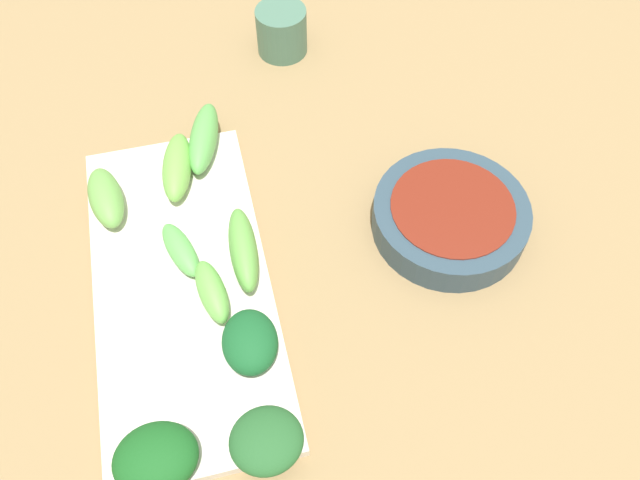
% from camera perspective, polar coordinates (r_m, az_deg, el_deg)
% --- Properties ---
extents(tabletop, '(2.10, 2.10, 0.02)m').
position_cam_1_polar(tabletop, '(0.60, 0.96, -2.19)').
color(tabletop, '#997A50').
rests_on(tabletop, ground).
extents(sauce_bowl, '(0.14, 0.14, 0.03)m').
position_cam_1_polar(sauce_bowl, '(0.61, 11.47, 2.09)').
color(sauce_bowl, '#304655').
rests_on(sauce_bowl, tabletop).
extents(serving_plate, '(0.15, 0.34, 0.01)m').
position_cam_1_polar(serving_plate, '(0.58, -12.05, -4.21)').
color(serving_plate, silver).
rests_on(serving_plate, tabletop).
extents(broccoli_stalk_0, '(0.05, 0.10, 0.03)m').
position_cam_1_polar(broccoli_stalk_0, '(0.66, -10.27, 8.89)').
color(broccoli_stalk_0, '#5FB052').
rests_on(broccoli_stalk_0, serving_plate).
extents(broccoli_stalk_1, '(0.04, 0.08, 0.03)m').
position_cam_1_polar(broccoli_stalk_1, '(0.63, -18.46, 3.59)').
color(broccoli_stalk_1, '#6CAB4E').
rests_on(broccoli_stalk_1, serving_plate).
extents(broccoli_leafy_2, '(0.05, 0.06, 0.03)m').
position_cam_1_polar(broccoli_leafy_2, '(0.52, -6.23, -8.97)').
color(broccoli_leafy_2, '#18582A').
rests_on(broccoli_leafy_2, serving_plate).
extents(broccoli_leafy_3, '(0.06, 0.05, 0.03)m').
position_cam_1_polar(broccoli_leafy_3, '(0.50, -14.37, -18.24)').
color(broccoli_leafy_3, '#195920').
rests_on(broccoli_leafy_3, serving_plate).
extents(broccoli_stalk_4, '(0.03, 0.07, 0.03)m').
position_cam_1_polar(broccoli_stalk_4, '(0.55, -9.55, -4.53)').
color(broccoli_stalk_4, '#6EBB50').
rests_on(broccoli_stalk_4, serving_plate).
extents(broccoli_stalk_5, '(0.04, 0.07, 0.02)m').
position_cam_1_polar(broccoli_stalk_5, '(0.58, -12.26, -0.85)').
color(broccoli_stalk_5, '#61B656').
rests_on(broccoli_stalk_5, serving_plate).
extents(broccoli_stalk_6, '(0.04, 0.09, 0.03)m').
position_cam_1_polar(broccoli_stalk_6, '(0.64, -12.55, 6.35)').
color(broccoli_stalk_6, '#74B84C').
rests_on(broccoli_stalk_6, serving_plate).
extents(broccoli_stalk_7, '(0.03, 0.09, 0.03)m').
position_cam_1_polar(broccoli_stalk_7, '(0.57, -6.82, -0.80)').
color(broccoli_stalk_7, '#66AE4A').
rests_on(broccoli_stalk_7, serving_plate).
extents(broccoli_leafy_8, '(0.06, 0.06, 0.02)m').
position_cam_1_polar(broccoli_leafy_8, '(0.50, -4.78, -17.30)').
color(broccoli_leafy_8, '#265C2B').
rests_on(broccoli_leafy_8, serving_plate).
extents(tea_cup, '(0.06, 0.06, 0.05)m').
position_cam_1_polar(tea_cup, '(0.77, -3.42, 18.02)').
color(tea_cup, '#4B7460').
rests_on(tea_cup, tabletop).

